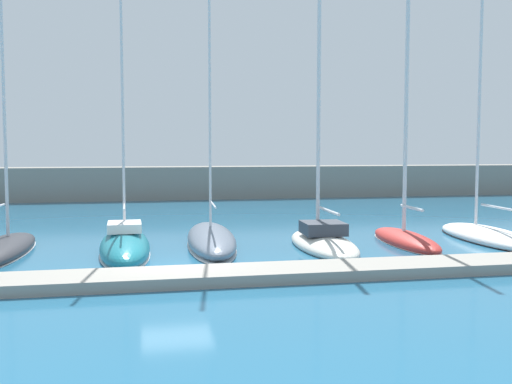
{
  "coord_description": "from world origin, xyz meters",
  "views": [
    {
      "loc": [
        -1.15,
        -20.21,
        4.22
      ],
      "look_at": [
        3.64,
        3.96,
        2.36
      ],
      "focal_mm": 40.49,
      "sensor_mm": 36.0,
      "label": 1
    }
  ],
  "objects": [
    {
      "name": "sailboat_white_eighth",
      "position": [
        14.47,
        3.56,
        0.21
      ],
      "size": [
        2.77,
        7.81,
        12.25
      ],
      "rotation": [
        0.0,
        0.0,
        1.52
      ],
      "color": "white",
      "rests_on": "ground_plane"
    },
    {
      "name": "sailboat_red_seventh",
      "position": [
        10.3,
        3.39,
        0.42
      ],
      "size": [
        2.09,
        6.47,
        13.85
      ],
      "rotation": [
        0.0,
        0.0,
        1.51
      ],
      "color": "#B72D28",
      "rests_on": "ground_plane"
    },
    {
      "name": "sailboat_teal_fourth",
      "position": [
        -1.86,
        3.32,
        0.33
      ],
      "size": [
        2.17,
        7.45,
        12.95
      ],
      "rotation": [
        0.0,
        0.0,
        1.6
      ],
      "color": "#19707F",
      "rests_on": "ground_plane"
    },
    {
      "name": "sailboat_slate_fifth",
      "position": [
        1.75,
        4.39,
        0.35
      ],
      "size": [
        2.46,
        8.55,
        15.61
      ],
      "rotation": [
        0.0,
        0.0,
        1.52
      ],
      "color": "slate",
      "rests_on": "ground_plane"
    },
    {
      "name": "dock_pier",
      "position": [
        0.0,
        -2.18,
        0.18
      ],
      "size": [
        34.28,
        2.06,
        0.36
      ],
      "primitive_type": "cube",
      "color": "gray",
      "rests_on": "ground_plane"
    },
    {
      "name": "breakwater_seawall",
      "position": [
        0.0,
        28.56,
        1.35
      ],
      "size": [
        108.0,
        2.98,
        2.71
      ],
      "primitive_type": "cube",
      "color": "gray",
      "rests_on": "ground_plane"
    },
    {
      "name": "ground_plane",
      "position": [
        0.0,
        0.0,
        0.0
      ],
      "size": [
        120.0,
        120.0,
        0.0
      ],
      "primitive_type": "plane",
      "color": "#236084"
    },
    {
      "name": "sailboat_charcoal_third",
      "position": [
        -6.73,
        4.2,
        0.25
      ],
      "size": [
        2.33,
        8.15,
        12.97
      ],
      "rotation": [
        0.0,
        0.0,
        1.54
      ],
      "color": "#2D2D33",
      "rests_on": "ground_plane"
    },
    {
      "name": "sailboat_ivory_sixth",
      "position": [
        6.4,
        3.15,
        0.37
      ],
      "size": [
        2.58,
        6.89,
        13.48
      ],
      "rotation": [
        0.0,
        0.0,
        1.53
      ],
      "color": "silver",
      "rests_on": "ground_plane"
    }
  ]
}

